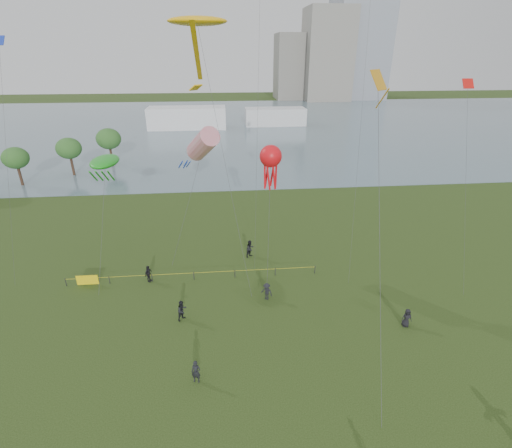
{
  "coord_description": "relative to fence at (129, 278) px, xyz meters",
  "views": [
    {
      "loc": [
        -2.43,
        -16.08,
        20.17
      ],
      "look_at": [
        0.0,
        10.0,
        8.0
      ],
      "focal_mm": 26.0,
      "sensor_mm": 36.0,
      "label": 1
    }
  ],
  "objects": [
    {
      "name": "ground_plane",
      "position": [
        11.75,
        -14.89,
        -0.55
      ],
      "size": [
        400.0,
        400.0,
        0.0
      ],
      "primitive_type": "plane",
      "color": "#1F3210"
    },
    {
      "name": "lake",
      "position": [
        11.75,
        85.11,
        -0.53
      ],
      "size": [
        400.0,
        120.0,
        0.08
      ],
      "primitive_type": "cube",
      "color": "slate",
      "rests_on": "ground_plane"
    },
    {
      "name": "building_mid",
      "position": [
        57.75,
        147.11,
        18.45
      ],
      "size": [
        20.0,
        20.0,
        38.0
      ],
      "primitive_type": "cube",
      "color": "gray",
      "rests_on": "ground_plane"
    },
    {
      "name": "building_low",
      "position": [
        43.75,
        153.11,
        13.45
      ],
      "size": [
        16.0,
        18.0,
        28.0
      ],
      "primitive_type": "cube",
      "color": "slate",
      "rests_on": "ground_plane"
    },
    {
      "name": "pavilion_left",
      "position": [
        -0.25,
        80.11,
        2.45
      ],
      "size": [
        22.0,
        8.0,
        6.0
      ],
      "primitive_type": "cube",
      "color": "white",
      "rests_on": "ground_plane"
    },
    {
      "name": "pavilion_right",
      "position": [
        25.75,
        83.11,
        1.95
      ],
      "size": [
        18.0,
        7.0,
        5.0
      ],
      "primitive_type": "cube",
      "color": "silver",
      "rests_on": "ground_plane"
    },
    {
      "name": "trees",
      "position": [
        -23.3,
        34.09,
        4.86
      ],
      "size": [
        25.69,
        17.5,
        8.47
      ],
      "color": "#372319",
      "rests_on": "ground_plane"
    },
    {
      "name": "fence",
      "position": [
        0.0,
        0.0,
        0.0
      ],
      "size": [
        24.07,
        0.07,
        1.05
      ],
      "color": "black",
      "rests_on": "ground_plane"
    },
    {
      "name": "spectator_a",
      "position": [
        5.55,
        -5.91,
        0.35
      ],
      "size": [
        1.1,
        1.11,
        1.81
      ],
      "primitive_type": "imported",
      "rotation": [
        0.0,
        0.0,
        0.79
      ],
      "color": "black",
      "rests_on": "ground_plane"
    },
    {
      "name": "spectator_b",
      "position": [
        12.8,
        -3.82,
        0.27
      ],
      "size": [
        1.23,
        1.12,
        1.65
      ],
      "primitive_type": "imported",
      "rotation": [
        0.0,
        0.0,
        -0.61
      ],
      "color": "black",
      "rests_on": "ground_plane"
    },
    {
      "name": "spectator_c",
      "position": [
        1.82,
        0.08,
        0.3
      ],
      "size": [
        0.78,
        1.09,
        1.71
      ],
      "primitive_type": "imported",
      "rotation": [
        0.0,
        0.0,
        1.17
      ],
      "color": "black",
      "rests_on": "ground_plane"
    },
    {
      "name": "spectator_d",
      "position": [
        23.58,
        -8.42,
        0.25
      ],
      "size": [
        0.83,
        0.57,
        1.62
      ],
      "primitive_type": "imported",
      "rotation": [
        0.0,
        0.0,
        -0.07
      ],
      "color": "black",
      "rests_on": "ground_plane"
    },
    {
      "name": "spectator_f",
      "position": [
        7.02,
        -12.49,
        0.3
      ],
      "size": [
        0.69,
        0.53,
        1.71
      ],
      "primitive_type": "imported",
      "rotation": [
        0.0,
        0.0,
        -0.2
      ],
      "color": "black",
      "rests_on": "ground_plane"
    },
    {
      "name": "spectator_g",
      "position": [
        11.94,
        3.97,
        0.42
      ],
      "size": [
        1.19,
        1.18,
        1.94
      ],
      "primitive_type": "imported",
      "rotation": [
        0.0,
        0.0,
        0.74
      ],
      "color": "black",
      "rests_on": "ground_plane"
    },
    {
      "name": "kite_stingray",
      "position": [
        7.72,
        3.82,
        21.86
      ],
      "size": [
        6.26,
        10.02,
        22.89
      ],
      "rotation": [
        0.0,
        0.0,
        0.13
      ],
      "color": "#3F3F42"
    },
    {
      "name": "kite_windsock",
      "position": [
        7.5,
        4.81,
        11.59
      ],
      "size": [
        5.76,
        5.24,
        14.12
      ],
      "rotation": [
        0.0,
        0.0,
        0.33
      ],
      "color": "#3F3F42"
    },
    {
      "name": "kite_creature",
      "position": [
        -2.34,
        6.24,
        9.73
      ],
      "size": [
        2.65,
        10.46,
        10.78
      ],
      "rotation": [
        0.0,
        0.0,
        -0.18
      ],
      "color": "#3F3F42"
    },
    {
      "name": "kite_octopus",
      "position": [
        13.51,
        0.31,
        11.34
      ],
      "size": [
        1.94,
        3.3,
        12.98
      ],
      "rotation": [
        0.0,
        0.0,
        -0.37
      ],
      "color": "#3F3F42"
    },
    {
      "name": "kite_delta",
      "position": [
        19.03,
        -8.03,
        16.98
      ],
      "size": [
        1.72,
        10.23,
        19.22
      ],
      "rotation": [
        0.0,
        0.0,
        0.22
      ],
      "color": "#3F3F42"
    },
    {
      "name": "small_kites",
      "position": [
        14.11,
        4.02,
        23.33
      ],
      "size": [
        39.69,
        7.43,
        13.29
      ],
      "color": "#1933B2"
    }
  ]
}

